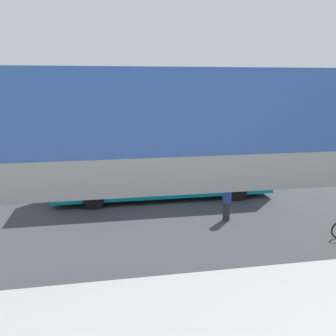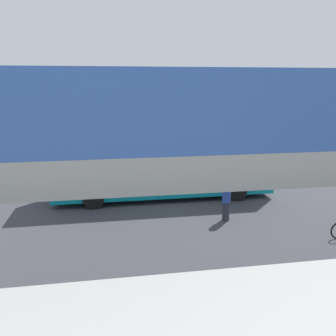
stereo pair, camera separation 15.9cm
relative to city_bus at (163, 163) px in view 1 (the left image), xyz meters
The scene contains 10 objects.
ground 2.02m from the city_bus, 96.81° to the left, with size 80.00×80.00×0.00m, color #38383D.
city_bus is the anchor object (origin of this frame).
pedestrian 4.56m from the city_bus, 120.02° to the left, with size 0.38×0.38×1.79m.
traffic_sign 2.75m from the city_bus, 96.05° to the right, with size 0.08×0.60×2.80m.
lane_dash_leftmost 8.56m from the city_bus, 165.49° to the right, with size 2.00×0.20×0.01m, color silver.
lane_dash_left 4.96m from the city_bus, 152.88° to the right, with size 2.00×0.20×0.01m, color silver.
lane_dash_centre 2.81m from the city_bus, 92.33° to the right, with size 2.00×0.20×0.01m, color silver.
lane_dash_right 4.82m from the city_bus, 28.13° to the right, with size 2.00×0.20×0.01m, color silver.
lane_dash_rightmost 8.40m from the city_bus, 14.81° to the right, with size 2.00×0.20×0.01m, color silver.
pedestrian_overpass 13.07m from the city_bus, 90.38° to the left, with size 25.87×2.60×6.23m.
Camera 1 is at (3.17, 17.73, 6.04)m, focal length 38.56 mm.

